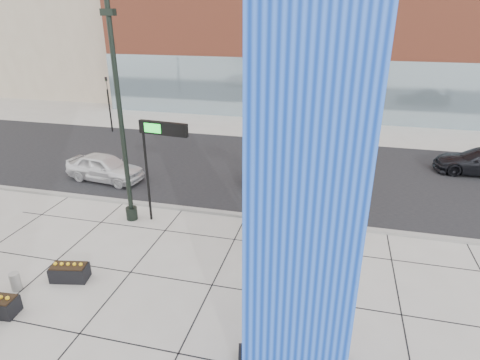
% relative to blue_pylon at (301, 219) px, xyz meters
% --- Properties ---
extents(ground, '(160.00, 160.00, 0.00)m').
position_rel_blue_pylon_xyz_m(ground, '(-4.00, 3.79, -4.37)').
color(ground, '#9E9991').
rests_on(ground, ground).
extents(street_asphalt, '(80.00, 12.00, 0.02)m').
position_rel_blue_pylon_xyz_m(street_asphalt, '(-4.00, 13.79, -4.36)').
color(street_asphalt, black).
rests_on(street_asphalt, ground).
extents(curb_edge, '(80.00, 0.30, 0.12)m').
position_rel_blue_pylon_xyz_m(curb_edge, '(-4.00, 7.79, -4.31)').
color(curb_edge, gray).
rests_on(curb_edge, ground).
extents(tower_podium, '(34.00, 10.00, 11.00)m').
position_rel_blue_pylon_xyz_m(tower_podium, '(-3.00, 30.79, 1.13)').
color(tower_podium, '#AD4D32').
rests_on(tower_podium, ground).
extents(tower_glass_front, '(34.00, 0.60, 5.00)m').
position_rel_blue_pylon_xyz_m(tower_glass_front, '(-3.00, 25.99, -1.87)').
color(tower_glass_front, '#8CA5B2').
rests_on(tower_glass_front, ground).
extents(blue_pylon, '(2.91, 1.77, 9.04)m').
position_rel_blue_pylon_xyz_m(blue_pylon, '(0.00, 0.00, 0.00)').
color(blue_pylon, '#0B35AD').
rests_on(blue_pylon, ground).
extents(lamp_post, '(0.58, 0.49, 8.89)m').
position_rel_blue_pylon_xyz_m(lamp_post, '(-7.82, 6.41, -0.73)').
color(lamp_post, black).
rests_on(lamp_post, ground).
extents(public_art_sculpture, '(2.33, 1.22, 5.22)m').
position_rel_blue_pylon_xyz_m(public_art_sculpture, '(-1.17, 6.79, -3.00)').
color(public_art_sculpture, '#A7A9AB').
rests_on(public_art_sculpture, ground).
extents(concrete_bollard, '(0.32, 0.32, 0.63)m').
position_rel_blue_pylon_xyz_m(concrete_bollard, '(-9.17, 1.05, -4.05)').
color(concrete_bollard, gray).
rests_on(concrete_bollard, ground).
extents(overhead_street_sign, '(2.12, 0.42, 4.48)m').
position_rel_blue_pylon_xyz_m(overhead_street_sign, '(-6.24, 6.59, -0.52)').
color(overhead_street_sign, black).
rests_on(overhead_street_sign, ground).
extents(round_planter_east, '(0.93, 0.93, 2.32)m').
position_rel_blue_pylon_xyz_m(round_planter_east, '(0.60, 7.39, -3.27)').
color(round_planter_east, '#95C9C6').
rests_on(round_planter_east, ground).
extents(round_planter_mid, '(1.11, 1.11, 2.77)m').
position_rel_blue_pylon_xyz_m(round_planter_mid, '(-0.80, 6.98, -3.05)').
color(round_planter_mid, '#95C9C6').
rests_on(round_planter_mid, ground).
extents(round_planter_west, '(1.07, 1.07, 2.67)m').
position_rel_blue_pylon_xyz_m(round_planter_west, '(-1.83, 7.39, -3.10)').
color(round_planter_west, '#95C9C6').
rests_on(round_planter_west, ground).
extents(box_planter_north, '(1.32, 0.84, 0.67)m').
position_rel_blue_pylon_xyz_m(box_planter_north, '(-7.80, 1.96, -4.06)').
color(box_planter_north, black).
rests_on(box_planter_north, ground).
extents(car_white_west, '(4.44, 2.24, 1.45)m').
position_rel_blue_pylon_xyz_m(car_white_west, '(-11.32, 10.11, -3.64)').
color(car_white_west, white).
rests_on(car_white_west, ground).
extents(car_silver_mid, '(4.87, 2.67, 1.52)m').
position_rel_blue_pylon_xyz_m(car_silver_mid, '(-1.46, 11.17, -3.60)').
color(car_silver_mid, '#B3B6BB').
rests_on(car_silver_mid, ground).
extents(traffic_signal, '(0.15, 0.18, 4.10)m').
position_rel_blue_pylon_xyz_m(traffic_signal, '(-16.00, 18.79, -2.07)').
color(traffic_signal, black).
rests_on(traffic_signal, ground).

